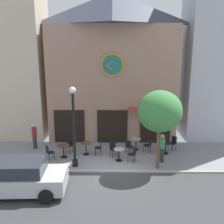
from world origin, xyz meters
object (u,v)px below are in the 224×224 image
Objects in this scene: parked_car_silver at (18,177)px; cafe_chair_facing_street at (69,144)px; cafe_table_near_curb at (136,142)px; cafe_chair_curbside at (133,153)px; cafe_chair_by_entrance at (129,146)px; cafe_table_center at (119,153)px; cafe_table_center_left at (166,146)px; pedestrian_green at (162,148)px; cafe_chair_corner at (49,151)px; street_tree at (160,112)px; cafe_chair_near_lamp at (99,147)px; pedestrian_maroon at (35,136)px; cafe_table_near_door at (86,147)px; street_lamp at (74,127)px; cafe_chair_near_tree at (149,144)px; cafe_table_leftmost at (64,149)px; cafe_chair_left_end at (173,142)px; cafe_chair_under_awning at (113,148)px.

cafe_chair_facing_street is at bearing 72.53° from parked_car_silver.
cafe_chair_curbside is at bearing -99.71° from cafe_table_near_curb.
cafe_chair_by_entrance is at bearing 97.62° from cafe_chair_curbside.
cafe_table_center_left is (2.91, 1.10, 0.03)m from cafe_table_center.
cafe_chair_corner is at bearing 178.29° from pedestrian_green.
street_tree reaches higher than cafe_chair_near_lamp.
cafe_table_center is 0.82× the size of cafe_chair_facing_street.
pedestrian_maroon is at bearing 172.56° from cafe_chair_by_entrance.
street_tree reaches higher than cafe_table_near_door.
cafe_table_near_curb is 1.89m from cafe_chair_curbside.
pedestrian_green reaches higher than cafe_chair_by_entrance.
cafe_chair_near_tree is at bearing 24.88° from street_lamp.
cafe_chair_near_lamp is (-4.10, -0.23, 0.01)m from cafe_table_center_left.
pedestrian_green is (1.34, -1.83, 0.35)m from cafe_table_near_curb.
cafe_table_center_left is at bearing 69.98° from pedestrian_green.
parked_car_silver is (0.85, -5.31, -0.10)m from pedestrian_maroon.
cafe_table_leftmost reaches higher than cafe_table_near_door.
parked_car_silver reaches higher than cafe_chair_by_entrance.
cafe_chair_left_end is 1.00× the size of cafe_chair_curbside.
street_tree is 6.25m from cafe_chair_facing_street.
street_lamp is at bearing 177.74° from street_tree.
cafe_chair_left_end is at bearing 10.38° from cafe_table_leftmost.
cafe_table_leftmost is 2.56m from pedestrian_maroon.
cafe_chair_facing_street is at bearing 176.12° from cafe_chair_by_entrance.
street_lamp is at bearing 51.86° from parked_car_silver.
parked_car_silver is at bearing -142.94° from cafe_table_center.
cafe_table_center is at bearing -36.11° from cafe_chair_near_lamp.
cafe_chair_curbside is at bearing -17.63° from pedestrian_maroon.
cafe_table_near_curb is at bearing 19.89° from cafe_chair_near_lamp.
cafe_chair_corner is at bearing -168.50° from cafe_chair_by_entrance.
cafe_table_near_door is 0.45× the size of pedestrian_green.
cafe_chair_curbside is 2.24m from cafe_chair_near_lamp.
cafe_table_center_left is (5.36, 1.83, -1.74)m from street_lamp.
cafe_chair_near_tree reaches higher than cafe_table_center_left.
cafe_table_near_curb is 0.84× the size of cafe_chair_under_awning.
pedestrian_maroon is (-6.58, 0.12, 0.35)m from cafe_table_near_curb.
parked_car_silver is (-0.51, -3.55, 0.23)m from cafe_chair_corner.
cafe_table_leftmost is at bearing -104.33° from cafe_chair_facing_street.
cafe_table_near_door is 3.00m from cafe_chair_curbside.
cafe_table_near_door is 0.84× the size of cafe_chair_near_tree.
pedestrian_green is at bearing -12.79° from cafe_table_near_door.
pedestrian_green reaches higher than cafe_table_center_left.
pedestrian_maroon is at bearing 127.72° from cafe_chair_corner.
cafe_table_leftmost is 0.85× the size of cafe_chair_left_end.
cafe_chair_corner is 4.83m from cafe_chair_by_entrance.
cafe_table_leftmost is 1.03× the size of cafe_table_center.
cafe_chair_near_tree is at bearing -4.36° from pedestrian_maroon.
street_lamp is 2.68m from cafe_chair_near_lamp.
cafe_chair_under_awning and cafe_chair_near_lamp have the same top height.
cafe_table_leftmost is (-0.87, 1.19, -1.71)m from street_lamp.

